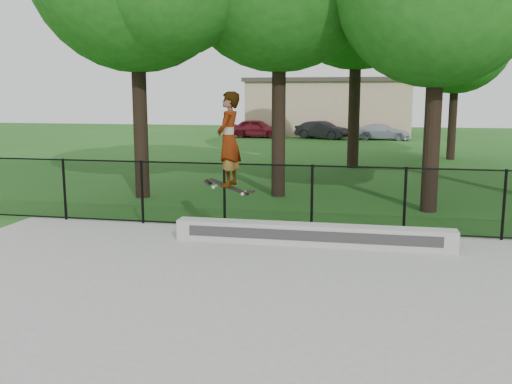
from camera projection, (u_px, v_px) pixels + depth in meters
ground at (262, 346)px, 7.05m from camera, size 100.00×100.00×0.00m
concrete_slab at (262, 344)px, 7.05m from camera, size 14.00×12.00×0.06m
grind_ledge at (312, 235)px, 11.52m from camera, size 5.63×0.40×0.43m
car_a at (257, 128)px, 41.16m from camera, size 3.92×1.73×1.32m
car_b at (322, 130)px, 40.00m from camera, size 3.64×2.52×1.23m
car_c at (382, 132)px, 39.11m from camera, size 3.56×1.87×1.08m
skater_airborne at (229, 141)px, 11.33m from camera, size 0.80×0.72×2.10m
chainlink_fence at (312, 198)px, 12.62m from camera, size 16.06×0.06×1.50m
distant_building at (329, 107)px, 43.79m from camera, size 12.40×6.40×4.30m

